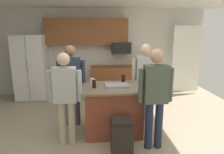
# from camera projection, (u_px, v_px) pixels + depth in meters

# --- Properties ---
(floor) EXTENTS (7.04, 7.04, 0.00)m
(floor) POSITION_uv_depth(u_px,v_px,m) (106.00, 136.00, 3.84)
(floor) COLOR #B7A88E
(floor) RESTS_ON ground
(back_wall) EXTENTS (6.40, 0.10, 2.60)m
(back_wall) POSITION_uv_depth(u_px,v_px,m) (101.00, 52.00, 6.25)
(back_wall) COLOR silver
(back_wall) RESTS_ON ground
(french_door_window_panel) EXTENTS (0.90, 0.06, 2.00)m
(french_door_window_panel) POSITION_uv_depth(u_px,v_px,m) (186.00, 59.00, 6.13)
(french_door_window_panel) COLOR white
(french_door_window_panel) RESTS_ON ground
(cabinet_run_upper) EXTENTS (2.40, 0.38, 0.75)m
(cabinet_run_upper) POSITION_uv_depth(u_px,v_px,m) (87.00, 32.00, 5.88)
(cabinet_run_upper) COLOR brown
(cabinet_run_lower) EXTENTS (1.80, 0.63, 0.90)m
(cabinet_run_lower) POSITION_uv_depth(u_px,v_px,m) (121.00, 81.00, 6.19)
(cabinet_run_lower) COLOR brown
(cabinet_run_lower) RESTS_ON ground
(refrigerator) EXTENTS (0.86, 0.76, 1.85)m
(refrigerator) POSITION_uv_depth(u_px,v_px,m) (32.00, 67.00, 5.77)
(refrigerator) COLOR white
(refrigerator) RESTS_ON ground
(microwave_over_range) EXTENTS (0.56, 0.40, 0.32)m
(microwave_over_range) POSITION_uv_depth(u_px,v_px,m) (121.00, 48.00, 5.98)
(microwave_over_range) COLOR black
(kitchen_island) EXTENTS (1.18, 0.89, 0.94)m
(kitchen_island) POSITION_uv_depth(u_px,v_px,m) (113.00, 109.00, 3.89)
(kitchen_island) COLOR brown
(kitchen_island) RESTS_ON ground
(person_guest_right) EXTENTS (0.57, 0.22, 1.62)m
(person_guest_right) POSITION_uv_depth(u_px,v_px,m) (65.00, 94.00, 3.38)
(person_guest_right) COLOR tan
(person_guest_right) RESTS_ON ground
(person_host_foreground) EXTENTS (0.57, 0.22, 1.69)m
(person_host_foreground) POSITION_uv_depth(u_px,v_px,m) (155.00, 93.00, 3.25)
(person_host_foreground) COLOR #232D4C
(person_host_foreground) RESTS_ON ground
(person_guest_by_door) EXTENTS (0.57, 0.22, 1.69)m
(person_guest_by_door) POSITION_uv_depth(u_px,v_px,m) (72.00, 80.00, 4.08)
(person_guest_by_door) COLOR #4C5166
(person_guest_by_door) RESTS_ON ground
(person_guest_left) EXTENTS (0.57, 0.22, 1.69)m
(person_guest_left) POSITION_uv_depth(u_px,v_px,m) (145.00, 77.00, 4.32)
(person_guest_left) COLOR tan
(person_guest_left) RESTS_ON ground
(glass_stout_tall) EXTENTS (0.07, 0.07, 0.16)m
(glass_stout_tall) POSITION_uv_depth(u_px,v_px,m) (123.00, 79.00, 4.01)
(glass_stout_tall) COLOR black
(glass_stout_tall) RESTS_ON kitchen_island
(tumbler_amber) EXTENTS (0.07, 0.07, 0.15)m
(tumbler_amber) POSITION_uv_depth(u_px,v_px,m) (94.00, 84.00, 3.68)
(tumbler_amber) COLOR black
(tumbler_amber) RESTS_ON kitchen_island
(mug_blue_stoneware) EXTENTS (0.13, 0.09, 0.10)m
(mug_blue_stoneware) POSITION_uv_depth(u_px,v_px,m) (92.00, 81.00, 4.00)
(mug_blue_stoneware) COLOR white
(mug_blue_stoneware) RESTS_ON kitchen_island
(serving_tray) EXTENTS (0.44, 0.30, 0.04)m
(serving_tray) POSITION_uv_depth(u_px,v_px,m) (117.00, 85.00, 3.78)
(serving_tray) COLOR #B7B7BC
(serving_tray) RESTS_ON kitchen_island
(trash_bin) EXTENTS (0.34, 0.34, 0.61)m
(trash_bin) POSITION_uv_depth(u_px,v_px,m) (122.00, 137.00, 3.23)
(trash_bin) COLOR black
(trash_bin) RESTS_ON ground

